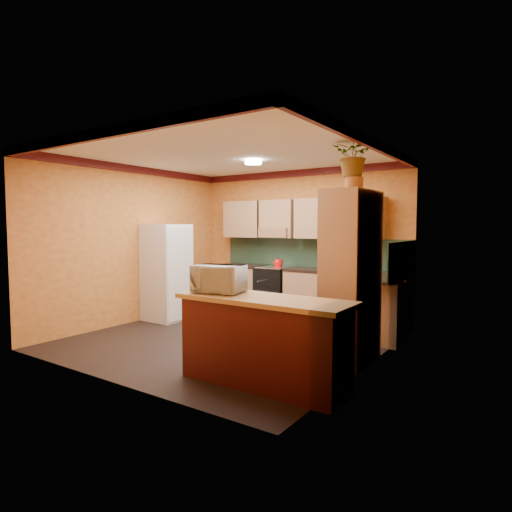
% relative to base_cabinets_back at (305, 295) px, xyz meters
% --- Properties ---
extents(room_shell, '(4.24, 4.24, 2.72)m').
position_rel_base_cabinets_back_xyz_m(room_shell, '(-0.26, -1.52, 1.65)').
color(room_shell, black).
rests_on(room_shell, ground).
extents(base_cabinets_back, '(3.65, 0.60, 0.88)m').
position_rel_base_cabinets_back_xyz_m(base_cabinets_back, '(0.00, 0.00, 0.00)').
color(base_cabinets_back, tan).
rests_on(base_cabinets_back, ground).
extents(countertop_back, '(3.65, 0.62, 0.04)m').
position_rel_base_cabinets_back_xyz_m(countertop_back, '(0.00, -0.00, 0.46)').
color(countertop_back, black).
rests_on(countertop_back, base_cabinets_back).
extents(stove, '(0.58, 0.58, 0.91)m').
position_rel_base_cabinets_back_xyz_m(stove, '(-0.62, -0.00, 0.02)').
color(stove, black).
rests_on(stove, ground).
extents(kettle, '(0.22, 0.22, 0.18)m').
position_rel_base_cabinets_back_xyz_m(kettle, '(-0.53, -0.05, 0.56)').
color(kettle, red).
rests_on(kettle, stove).
extents(sink, '(0.48, 0.40, 0.03)m').
position_rel_base_cabinets_back_xyz_m(sink, '(0.78, 0.00, 0.50)').
color(sink, silver).
rests_on(sink, countertop_back).
extents(base_cabinets_right, '(0.60, 0.80, 0.88)m').
position_rel_base_cabinets_back_xyz_m(base_cabinets_right, '(1.52, -0.71, 0.00)').
color(base_cabinets_right, tan).
rests_on(base_cabinets_right, ground).
extents(countertop_right, '(0.62, 0.80, 0.04)m').
position_rel_base_cabinets_back_xyz_m(countertop_right, '(1.52, -0.71, 0.46)').
color(countertop_right, black).
rests_on(countertop_right, base_cabinets_right).
extents(fridge, '(0.68, 0.66, 1.70)m').
position_rel_base_cabinets_back_xyz_m(fridge, '(-2.03, -1.38, 0.41)').
color(fridge, white).
rests_on(fridge, ground).
extents(pantry, '(0.48, 0.90, 2.10)m').
position_rel_base_cabinets_back_xyz_m(pantry, '(1.57, -1.77, 0.61)').
color(pantry, tan).
rests_on(pantry, ground).
extents(fern_pot, '(0.22, 0.22, 0.16)m').
position_rel_base_cabinets_back_xyz_m(fern_pot, '(1.57, -1.72, 1.74)').
color(fern_pot, '#995925').
rests_on(fern_pot, pantry).
extents(fern, '(0.61, 0.57, 0.53)m').
position_rel_base_cabinets_back_xyz_m(fern, '(1.57, -1.72, 2.09)').
color(fern, tan).
rests_on(fern, fern_pot).
extents(breakfast_bar, '(1.80, 0.55, 0.88)m').
position_rel_base_cabinets_back_xyz_m(breakfast_bar, '(1.12, -3.05, 0.00)').
color(breakfast_bar, '#4D1215').
rests_on(breakfast_bar, ground).
extents(bar_top, '(1.90, 0.65, 0.05)m').
position_rel_base_cabinets_back_xyz_m(bar_top, '(1.12, -3.05, 0.47)').
color(bar_top, tan).
rests_on(bar_top, breakfast_bar).
extents(microwave, '(0.62, 0.48, 0.30)m').
position_rel_base_cabinets_back_xyz_m(microwave, '(0.52, -3.05, 0.64)').
color(microwave, white).
rests_on(microwave, bar_top).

